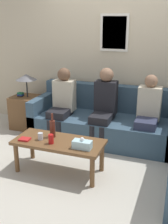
# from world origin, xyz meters

# --- Properties ---
(ground_plane) EXTENTS (16.00, 16.00, 0.00)m
(ground_plane) POSITION_xyz_m (0.00, 0.00, 0.00)
(ground_plane) COLOR beige
(wall_back) EXTENTS (9.00, 0.08, 2.60)m
(wall_back) POSITION_xyz_m (0.00, 1.05, 1.30)
(wall_back) COLOR beige
(wall_back) RESTS_ON ground_plane
(couch_main) EXTENTS (2.34, 0.94, 0.85)m
(couch_main) POSITION_xyz_m (0.00, 0.56, 0.29)
(couch_main) COLOR #385166
(couch_main) RESTS_ON ground_plane
(coffee_table) EXTENTS (1.17, 0.52, 0.44)m
(coffee_table) POSITION_xyz_m (-0.26, -0.68, 0.38)
(coffee_table) COLOR brown
(coffee_table) RESTS_ON ground_plane
(side_table_with_lamp) EXTENTS (0.47, 0.46, 1.00)m
(side_table_with_lamp) POSITION_xyz_m (-1.49, 0.54, 0.36)
(side_table_with_lamp) COLOR brown
(side_table_with_lamp) RESTS_ON ground_plane
(wine_bottle) EXTENTS (0.07, 0.07, 0.33)m
(wine_bottle) POSITION_xyz_m (-0.39, -0.59, 0.56)
(wine_bottle) COLOR #562319
(wine_bottle) RESTS_ON coffee_table
(drinking_glass) EXTENTS (0.07, 0.07, 0.09)m
(drinking_glass) POSITION_xyz_m (-0.50, -0.72, 0.49)
(drinking_glass) COLOR silver
(drinking_glass) RESTS_ON coffee_table
(book_stack) EXTENTS (0.14, 0.12, 0.02)m
(book_stack) POSITION_xyz_m (-0.69, -0.81, 0.45)
(book_stack) COLOR red
(book_stack) RESTS_ON coffee_table
(soda_can) EXTENTS (0.07, 0.07, 0.12)m
(soda_can) POSITION_xyz_m (-0.32, -0.78, 0.50)
(soda_can) COLOR red
(soda_can) RESTS_ON coffee_table
(tissue_box) EXTENTS (0.23, 0.12, 0.15)m
(tissue_box) POSITION_xyz_m (0.10, -0.78, 0.49)
(tissue_box) COLOR silver
(tissue_box) RESTS_ON coffee_table
(person_left) EXTENTS (0.34, 0.57, 1.17)m
(person_left) POSITION_xyz_m (-0.68, 0.37, 0.63)
(person_left) COLOR black
(person_left) RESTS_ON ground_plane
(person_middle) EXTENTS (0.34, 0.60, 1.20)m
(person_middle) POSITION_xyz_m (0.03, 0.40, 0.65)
(person_middle) COLOR black
(person_middle) RESTS_ON ground_plane
(person_right) EXTENTS (0.34, 0.58, 1.14)m
(person_right) POSITION_xyz_m (0.71, 0.40, 0.61)
(person_right) COLOR #2D334C
(person_right) RESTS_ON ground_plane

